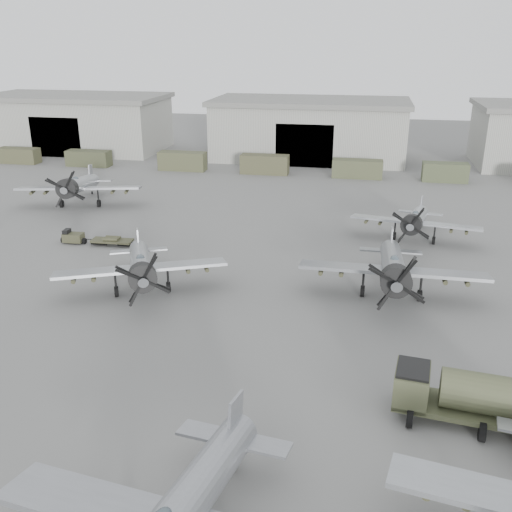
{
  "coord_description": "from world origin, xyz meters",
  "views": [
    {
      "loc": [
        8.66,
        -24.76,
        17.29
      ],
      "look_at": [
        1.33,
        12.91,
        2.5
      ],
      "focal_mm": 40.0,
      "sensor_mm": 36.0,
      "label": 1
    }
  ],
  "objects_px": {
    "aircraft_far_1": "(415,220)",
    "fuel_tanker": "(468,395)",
    "tug_trailer": "(88,239)",
    "aircraft_far_0": "(78,186)",
    "aircraft_mid_2": "(393,268)",
    "aircraft_mid_1": "(141,266)"
  },
  "relations": [
    {
      "from": "aircraft_far_1",
      "to": "fuel_tanker",
      "type": "xyz_separation_m",
      "value": [
        0.8,
        -26.04,
        -0.53
      ]
    },
    {
      "from": "aircraft_mid_2",
      "to": "aircraft_mid_1",
      "type": "bearing_deg",
      "value": -171.34
    },
    {
      "from": "aircraft_far_0",
      "to": "aircraft_mid_2",
      "type": "bearing_deg",
      "value": -41.27
    },
    {
      "from": "aircraft_mid_2",
      "to": "aircraft_far_0",
      "type": "relative_size",
      "value": 0.98
    },
    {
      "from": "aircraft_mid_2",
      "to": "aircraft_far_1",
      "type": "distance_m",
      "value": 12.83
    },
    {
      "from": "aircraft_far_0",
      "to": "fuel_tanker",
      "type": "bearing_deg",
      "value": -54.04
    },
    {
      "from": "aircraft_mid_1",
      "to": "fuel_tanker",
      "type": "relative_size",
      "value": 1.65
    },
    {
      "from": "aircraft_mid_1",
      "to": "fuel_tanker",
      "type": "xyz_separation_m",
      "value": [
        20.56,
        -10.8,
        -0.67
      ]
    },
    {
      "from": "aircraft_far_0",
      "to": "tug_trailer",
      "type": "xyz_separation_m",
      "value": [
        6.25,
        -10.68,
        -1.93
      ]
    },
    {
      "from": "tug_trailer",
      "to": "aircraft_far_0",
      "type": "bearing_deg",
      "value": 118.57
    },
    {
      "from": "tug_trailer",
      "to": "aircraft_mid_1",
      "type": "bearing_deg",
      "value": -48.1
    },
    {
      "from": "aircraft_mid_1",
      "to": "aircraft_far_0",
      "type": "relative_size",
      "value": 0.9
    },
    {
      "from": "aircraft_far_1",
      "to": "fuel_tanker",
      "type": "relative_size",
      "value": 1.59
    },
    {
      "from": "aircraft_far_1",
      "to": "tug_trailer",
      "type": "distance_m",
      "value": 29.22
    },
    {
      "from": "fuel_tanker",
      "to": "aircraft_far_1",
      "type": "bearing_deg",
      "value": 98.76
    },
    {
      "from": "aircraft_mid_2",
      "to": "fuel_tanker",
      "type": "distance_m",
      "value": 13.81
    },
    {
      "from": "aircraft_far_0",
      "to": "aircraft_mid_1",
      "type": "bearing_deg",
      "value": -66.16
    },
    {
      "from": "fuel_tanker",
      "to": "aircraft_mid_1",
      "type": "bearing_deg",
      "value": 159.27
    },
    {
      "from": "aircraft_mid_2",
      "to": "aircraft_far_0",
      "type": "bearing_deg",
      "value": 152.12
    },
    {
      "from": "aircraft_mid_2",
      "to": "aircraft_far_1",
      "type": "bearing_deg",
      "value": 79.7
    },
    {
      "from": "fuel_tanker",
      "to": "tug_trailer",
      "type": "relative_size",
      "value": 1.14
    },
    {
      "from": "aircraft_mid_1",
      "to": "aircraft_far_1",
      "type": "relative_size",
      "value": 1.03
    }
  ]
}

